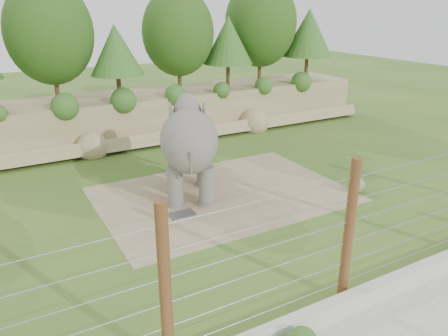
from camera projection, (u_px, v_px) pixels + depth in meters
ground at (252, 227)px, 15.47m from camera, size 90.00×90.00×0.00m
back_embankment at (141, 69)px, 24.69m from camera, size 30.00×5.52×8.77m
dirt_patch at (223, 194)px, 18.15m from camera, size 10.00×7.00×0.02m
drain_grate at (182, 214)px, 16.37m from camera, size 1.00×0.60×0.03m
elephant at (189, 152)px, 17.43m from camera, size 3.64×5.03×3.74m
stone_ball at (357, 185)px, 18.23m from camera, size 0.66×0.66×0.66m
retaining_wall at (356, 300)px, 11.30m from camera, size 26.00×0.35×0.50m
barrier_fence at (349, 232)px, 11.09m from camera, size 20.26×0.26×4.00m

